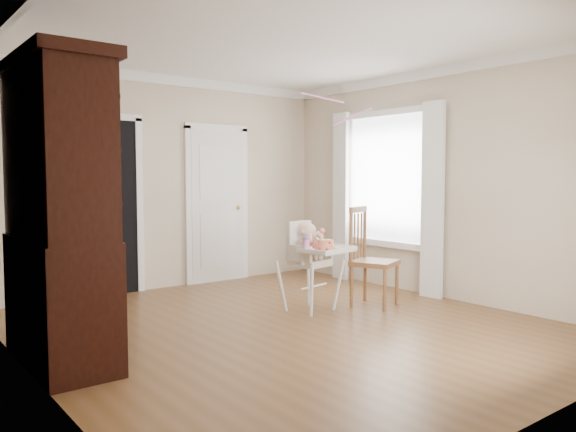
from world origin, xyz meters
TOP-DOWN VIEW (x-y plane):
  - floor at (0.00, 0.00)m, footprint 5.00×5.00m
  - ceiling at (0.00, 0.00)m, footprint 5.00×5.00m
  - wall_back at (0.00, 2.50)m, footprint 4.50×0.00m
  - wall_left at (-2.25, 0.00)m, footprint 0.00×5.00m
  - wall_right at (2.25, 0.00)m, footprint 0.00×5.00m
  - crown_molding at (0.00, 0.00)m, footprint 4.50×5.00m
  - doorway at (-0.90, 2.48)m, footprint 1.06×0.05m
  - closet_door at (0.70, 2.48)m, footprint 0.96×0.09m
  - window_right at (2.18, 0.80)m, footprint 0.13×1.84m
  - high_chair at (0.60, 0.39)m, footprint 0.66×0.77m
  - baby at (0.59, 0.41)m, footprint 0.30×0.22m
  - cake at (0.61, 0.17)m, footprint 0.23×0.23m
  - sippy_cup at (0.39, 0.22)m, footprint 0.07×0.07m
  - china_cabinet at (-1.99, 0.28)m, footprint 0.61×1.37m
  - dining_chair at (1.28, 0.16)m, footprint 0.58×0.58m
  - streamer at (0.75, 0.40)m, footprint 0.25×0.45m

SIDE VIEW (x-z plane):
  - floor at x=0.00m, z-range 0.00..0.00m
  - dining_chair at x=1.28m, z-range -0.04..1.06m
  - high_chair at x=0.60m, z-range 0.11..1.08m
  - cake at x=0.61m, z-range 0.67..0.78m
  - baby at x=0.59m, z-range 0.53..0.93m
  - sippy_cup at x=0.39m, z-range 0.66..0.84m
  - closet_door at x=0.70m, z-range -0.04..2.09m
  - doorway at x=-0.90m, z-range 0.00..2.22m
  - china_cabinet at x=-1.99m, z-range 0.00..2.31m
  - window_right at x=2.18m, z-range 0.14..2.44m
  - wall_back at x=0.00m, z-range -0.90..3.60m
  - wall_left at x=-2.25m, z-range -1.15..3.85m
  - wall_right at x=2.25m, z-range -1.15..3.85m
  - streamer at x=0.75m, z-range 2.18..2.33m
  - crown_molding at x=0.00m, z-range 2.58..2.70m
  - ceiling at x=0.00m, z-range 2.70..2.70m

